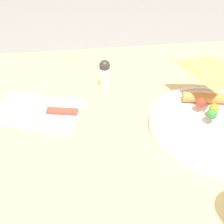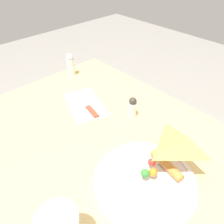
{
  "view_description": "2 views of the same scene",
  "coord_description": "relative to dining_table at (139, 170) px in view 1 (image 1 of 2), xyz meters",
  "views": [
    {
      "loc": [
        0.11,
        0.4,
        1.16
      ],
      "look_at": [
        0.06,
        -0.04,
        0.77
      ],
      "focal_mm": 45.0,
      "sensor_mm": 36.0,
      "label": 1
    },
    {
      "loc": [
        -0.33,
        0.27,
        1.23
      ],
      "look_at": [
        0.06,
        -0.1,
        0.79
      ],
      "focal_mm": 35.0,
      "sensor_mm": 36.0,
      "label": 2
    }
  ],
  "objects": [
    {
      "name": "dining_table",
      "position": [
        0.0,
        0.0,
        0.0
      ],
      "size": [
        1.03,
        0.8,
        0.72
      ],
      "color": "#DBB770",
      "rests_on": "ground_plane"
    },
    {
      "name": "napkin_folded",
      "position": [
        0.23,
        -0.11,
        0.11
      ],
      "size": [
        0.23,
        0.18,
        0.0
      ],
      "rotation": [
        0.0,
        0.0,
        -0.33
      ],
      "color": "white",
      "rests_on": "dining_table"
    },
    {
      "name": "butter_knife",
      "position": [
        0.22,
        -0.11,
        0.12
      ],
      "size": [
        0.2,
        0.06,
        0.01
      ],
      "rotation": [
        0.0,
        0.0,
        -0.2
      ],
      "color": "#99422D",
      "rests_on": "napkin_folded"
    },
    {
      "name": "plate_pizza",
      "position": [
        -0.15,
        -0.02,
        0.12
      ],
      "size": [
        0.27,
        0.27,
        0.05
      ],
      "color": "white",
      "rests_on": "dining_table"
    },
    {
      "name": "pepper_shaker",
      "position": [
        0.06,
        -0.2,
        0.15
      ],
      "size": [
        0.03,
        0.03,
        0.08
      ],
      "color": "silver",
      "rests_on": "dining_table"
    }
  ]
}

